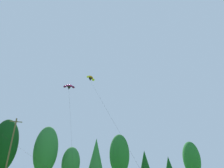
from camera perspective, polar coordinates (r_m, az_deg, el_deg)
The scene contains 11 objects.
treeline_tree_e at distance 51.26m, azimuth -29.33°, elevation -15.55°, with size 5.83×5.83×14.94m.
treeline_tree_f at distance 51.47m, azimuth -18.94°, elevation -17.92°, with size 5.63×5.63×14.19m.
treeline_tree_g at distance 51.06m, azimuth -12.07°, elevation -21.89°, with size 4.35×4.35×9.45m.
treeline_tree_h at distance 54.00m, azimuth -4.76°, elevation -20.49°, with size 4.28×4.28×12.17m.
treeline_tree_i at distance 57.54m, azimuth 2.20°, elevation -20.06°, with size 5.57×5.57×13.97m.
treeline_tree_j at distance 60.73m, azimuth 9.72°, elevation -22.20°, with size 3.78×3.78×9.89m.
treeline_tree_k at distance 65.62m, azimuth 16.55°, elevation -22.59°, with size 3.47×3.47×8.50m.
treeline_tree_l at distance 72.20m, azimuth 22.45°, elevation -19.67°, with size 5.46×5.46×13.56m.
utility_pole at distance 40.65m, azimuth -28.06°, elevation -17.33°, with size 2.20×0.26×12.76m.
parafoil_kite_high_magenta at distance 46.54m, azimuth -12.57°, elevation -0.87°, with size 2.78×17.40×20.85m.
parafoil_kite_mid_orange at distance 40.27m, azimuth -6.34°, elevation 1.65°, with size 4.85×14.34×20.06m.
Camera 1 is at (-8.83, 2.22, 2.54)m, focal length 30.95 mm.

